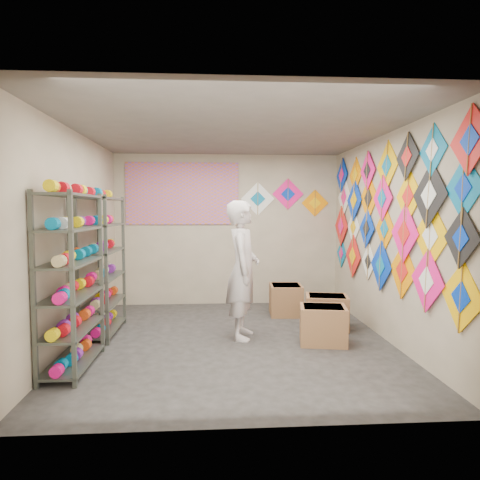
{
  "coord_description": "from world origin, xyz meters",
  "views": [
    {
      "loc": [
        -0.28,
        -5.47,
        1.7
      ],
      "look_at": [
        0.1,
        0.3,
        1.3
      ],
      "focal_mm": 32.0,
      "sensor_mm": 36.0,
      "label": 1
    }
  ],
  "objects": [
    {
      "name": "ground",
      "position": [
        0.0,
        0.0,
        0.0
      ],
      "size": [
        4.5,
        4.5,
        0.0
      ],
      "primitive_type": "plane",
      "color": "#282623"
    },
    {
      "name": "room_walls",
      "position": [
        0.0,
        0.0,
        1.64
      ],
      "size": [
        4.5,
        4.5,
        4.5
      ],
      "color": "tan",
      "rests_on": "ground"
    },
    {
      "name": "shelf_rack_front",
      "position": [
        -1.78,
        -0.85,
        0.95
      ],
      "size": [
        0.4,
        1.1,
        1.9
      ],
      "primitive_type": "cube",
      "color": "#4C5147",
      "rests_on": "ground"
    },
    {
      "name": "shelf_rack_back",
      "position": [
        -1.78,
        0.45,
        0.95
      ],
      "size": [
        0.4,
        1.1,
        1.9
      ],
      "primitive_type": "cube",
      "color": "#4C5147",
      "rests_on": "ground"
    },
    {
      "name": "string_spools",
      "position": [
        -1.78,
        -0.2,
        1.05
      ],
      "size": [
        0.12,
        2.36,
        0.12
      ],
      "color": "#F60D7B",
      "rests_on": "ground"
    },
    {
      "name": "kite_wall_display",
      "position": [
        1.98,
        -0.02,
        1.62
      ],
      "size": [
        0.06,
        4.35,
        2.06
      ],
      "color": "#FFB903",
      "rests_on": "room_walls"
    },
    {
      "name": "back_wall_kites",
      "position": [
        1.01,
        2.24,
        1.92
      ],
      "size": [
        1.6,
        0.02,
        0.69
      ],
      "color": "white",
      "rests_on": "room_walls"
    },
    {
      "name": "poster",
      "position": [
        -0.8,
        2.23,
        2.0
      ],
      "size": [
        2.0,
        0.01,
        1.1
      ],
      "primitive_type": "cube",
      "color": "purple",
      "rests_on": "room_walls"
    },
    {
      "name": "shopkeeper",
      "position": [
        0.13,
        0.14,
        0.92
      ],
      "size": [
        0.79,
        0.63,
        1.83
      ],
      "primitive_type": "imported",
      "rotation": [
        0.0,
        0.0,
        1.43
      ],
      "color": "#C3AFA6",
      "rests_on": "ground"
    },
    {
      "name": "carton_a",
      "position": [
        1.13,
        -0.18,
        0.24
      ],
      "size": [
        0.65,
        0.57,
        0.48
      ],
      "primitive_type": "cube",
      "rotation": [
        0.0,
        0.0,
        -0.18
      ],
      "color": "olive",
      "rests_on": "ground"
    },
    {
      "name": "carton_b",
      "position": [
        1.37,
        0.49,
        0.24
      ],
      "size": [
        0.67,
        0.59,
        0.48
      ],
      "primitive_type": "cube",
      "rotation": [
        0.0,
        0.0,
        -0.19
      ],
      "color": "olive",
      "rests_on": "ground"
    },
    {
      "name": "carton_c",
      "position": [
        0.92,
        1.35,
        0.25
      ],
      "size": [
        0.55,
        0.6,
        0.49
      ],
      "primitive_type": "cube",
      "rotation": [
        0.0,
        0.0,
        -0.07
      ],
      "color": "olive",
      "rests_on": "ground"
    }
  ]
}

